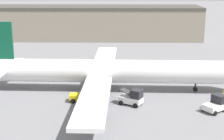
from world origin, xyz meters
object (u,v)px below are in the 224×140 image
(belt_loader_truck, at_px, (133,98))
(ground_crew_worker, at_px, (224,95))
(baggage_tug, at_px, (216,104))
(pushback_tug, at_px, (84,95))
(airplane, at_px, (105,72))

(belt_loader_truck, bearing_deg, ground_crew_worker, 35.18)
(baggage_tug, bearing_deg, belt_loader_truck, 133.14)
(belt_loader_truck, bearing_deg, baggage_tug, 17.63)
(belt_loader_truck, height_order, pushback_tug, belt_loader_truck)
(ground_crew_worker, height_order, belt_loader_truck, belt_loader_truck)
(airplane, distance_m, baggage_tug, 17.01)
(baggage_tug, xyz_separation_m, belt_loader_truck, (-10.82, 1.95, 0.11))
(ground_crew_worker, relative_size, pushback_tug, 0.53)
(airplane, relative_size, pushback_tug, 12.39)
(baggage_tug, relative_size, pushback_tug, 1.04)
(airplane, distance_m, ground_crew_worker, 17.64)
(airplane, height_order, belt_loader_truck, airplane)
(ground_crew_worker, bearing_deg, belt_loader_truck, 80.71)
(ground_crew_worker, xyz_separation_m, baggage_tug, (-2.17, -3.62, -0.00))
(airplane, relative_size, ground_crew_worker, 23.39)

